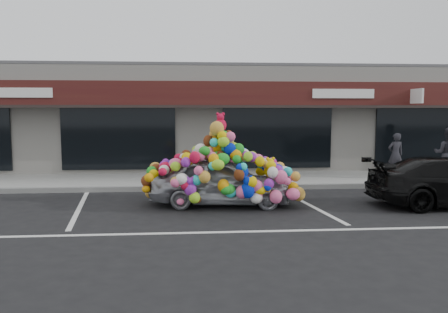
{
  "coord_description": "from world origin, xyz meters",
  "views": [
    {
      "loc": [
        -0.34,
        -11.07,
        2.5
      ],
      "look_at": [
        0.63,
        1.4,
        1.19
      ],
      "focal_mm": 35.0,
      "sensor_mm": 36.0,
      "label": 1
    }
  ],
  "objects": [
    {
      "name": "pedestrian_b",
      "position": [
        8.48,
        3.21,
        1.04
      ],
      "size": [
        1.09,
        1.06,
        1.77
      ],
      "primitive_type": "imported",
      "rotation": [
        0.0,
        0.0,
        2.49
      ],
      "color": "black",
      "rests_on": "sidewalk"
    },
    {
      "name": "shop_building",
      "position": [
        0.0,
        8.44,
        2.16
      ],
      "size": [
        24.0,
        7.2,
        4.31
      ],
      "color": "white",
      "rests_on": "ground"
    },
    {
      "name": "pedestrian_a",
      "position": [
        7.07,
        4.11,
        0.93
      ],
      "size": [
        0.58,
        0.4,
        1.55
      ],
      "primitive_type": "imported",
      "rotation": [
        0.0,
        0.0,
        3.19
      ],
      "color": "black",
      "rests_on": "sidewalk"
    },
    {
      "name": "lane_line",
      "position": [
        2.0,
        -2.3,
        0.0
      ],
      "size": [
        14.0,
        0.12,
        0.01
      ],
      "primitive_type": "cube",
      "color": "silver",
      "rests_on": "ground"
    },
    {
      "name": "parking_stripe_left",
      "position": [
        -3.2,
        0.2,
        0.0
      ],
      "size": [
        0.73,
        4.37,
        0.01
      ],
      "primitive_type": "cube",
      "rotation": [
        0.0,
        0.0,
        0.14
      ],
      "color": "silver",
      "rests_on": "ground"
    },
    {
      "name": "toy_car",
      "position": [
        0.48,
        0.36,
        0.79
      ],
      "size": [
        2.73,
        4.14,
        2.32
      ],
      "rotation": [
        0.0,
        0.0,
        1.47
      ],
      "color": "#A2A5AD",
      "rests_on": "ground"
    },
    {
      "name": "parking_stripe_mid",
      "position": [
        2.8,
        0.2,
        0.0
      ],
      "size": [
        0.73,
        4.37,
        0.01
      ],
      "primitive_type": "cube",
      "rotation": [
        0.0,
        0.0,
        0.14
      ],
      "color": "silver",
      "rests_on": "ground"
    },
    {
      "name": "ground",
      "position": [
        0.0,
        0.0,
        0.0
      ],
      "size": [
        90.0,
        90.0,
        0.0
      ],
      "primitive_type": "plane",
      "color": "black",
      "rests_on": "ground"
    },
    {
      "name": "kerb",
      "position": [
        0.0,
        2.5,
        0.07
      ],
      "size": [
        26.0,
        0.18,
        0.16
      ],
      "primitive_type": "cube",
      "color": "slate",
      "rests_on": "ground"
    },
    {
      "name": "sidewalk",
      "position": [
        0.0,
        4.0,
        0.07
      ],
      "size": [
        26.0,
        3.0,
        0.15
      ],
      "primitive_type": "cube",
      "color": "gray",
      "rests_on": "ground"
    }
  ]
}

